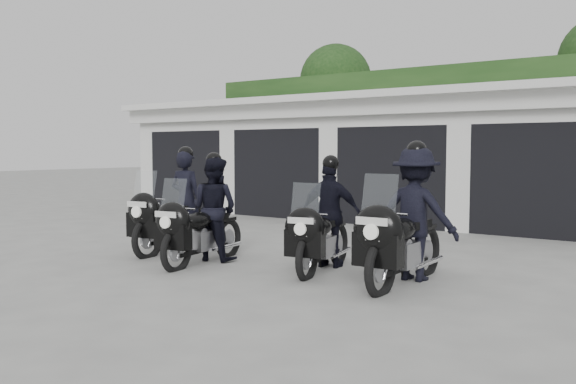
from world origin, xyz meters
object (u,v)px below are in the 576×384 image
Objects in this scene: police_bike_d at (410,220)px; police_bike_b at (208,215)px; police_bike_c at (327,220)px; police_bike_a at (175,208)px.

police_bike_b is at bearing -172.05° from police_bike_d.
police_bike_b reaches higher than police_bike_c.
police_bike_c is at bearing 10.90° from police_bike_b.
police_bike_c is (1.75, 0.57, -0.01)m from police_bike_b.
police_bike_a is at bearing 152.48° from police_bike_b.
police_bike_c is 1.33m from police_bike_d.
police_bike_a is 1.18m from police_bike_b.
police_bike_d reaches higher than police_bike_c.
police_bike_c is at bearing 174.72° from police_bike_d.
police_bike_d reaches higher than police_bike_a.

